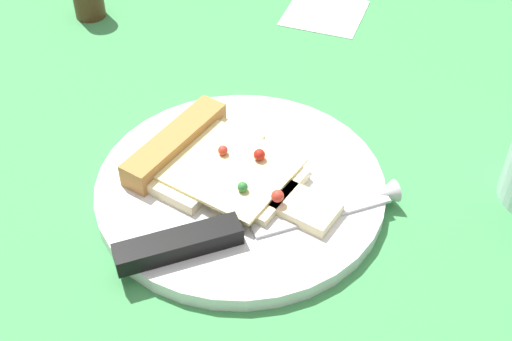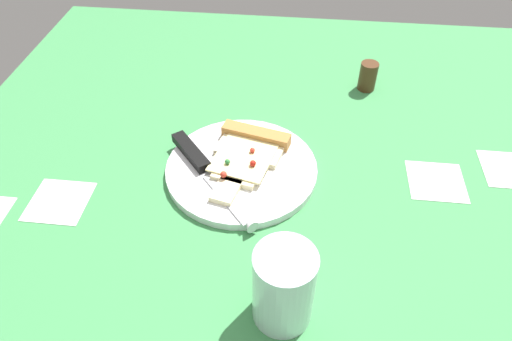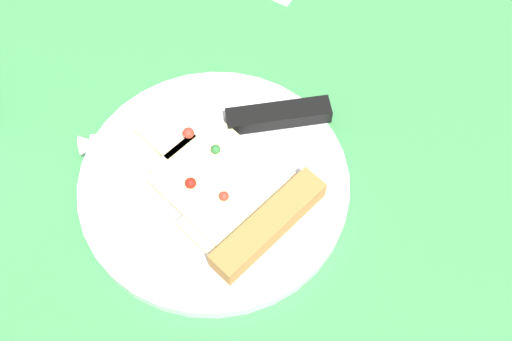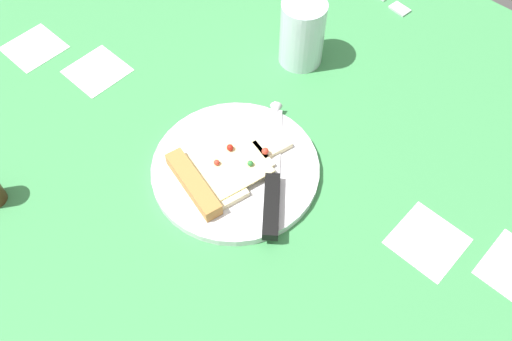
# 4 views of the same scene
# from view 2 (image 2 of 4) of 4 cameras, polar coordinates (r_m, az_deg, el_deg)

# --- Properties ---
(ground_plane) EXTENTS (1.20, 1.20, 0.03)m
(ground_plane) POSITION_cam_2_polar(r_m,az_deg,el_deg) (0.76, 3.06, -2.41)
(ground_plane) COLOR #3D8C4C
(ground_plane) RESTS_ON ground
(plate) EXTENTS (0.25, 0.25, 0.01)m
(plate) POSITION_cam_2_polar(r_m,az_deg,el_deg) (0.77, -1.79, 0.17)
(plate) COLOR silver
(plate) RESTS_ON ground_plane
(pizza_slice) EXTENTS (0.19, 0.13, 0.02)m
(pizza_slice) POSITION_cam_2_polar(r_m,az_deg,el_deg) (0.77, -1.11, 2.20)
(pizza_slice) COLOR beige
(pizza_slice) RESTS_ON plate
(knife) EXTENTS (0.20, 0.17, 0.02)m
(knife) POSITION_cam_2_polar(r_m,az_deg,el_deg) (0.75, -6.42, 0.30)
(knife) COLOR silver
(knife) RESTS_ON plate
(drinking_glass) EXTENTS (0.07, 0.07, 0.12)m
(drinking_glass) POSITION_cam_2_polar(r_m,az_deg,el_deg) (0.56, 3.44, -14.17)
(drinking_glass) COLOR silver
(drinking_glass) RESTS_ON ground_plane
(pepper_shaker) EXTENTS (0.04, 0.04, 0.06)m
(pepper_shaker) POSITION_cam_2_polar(r_m,az_deg,el_deg) (0.97, 13.64, 11.25)
(pepper_shaker) COLOR #4C2D19
(pepper_shaker) RESTS_ON ground_plane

